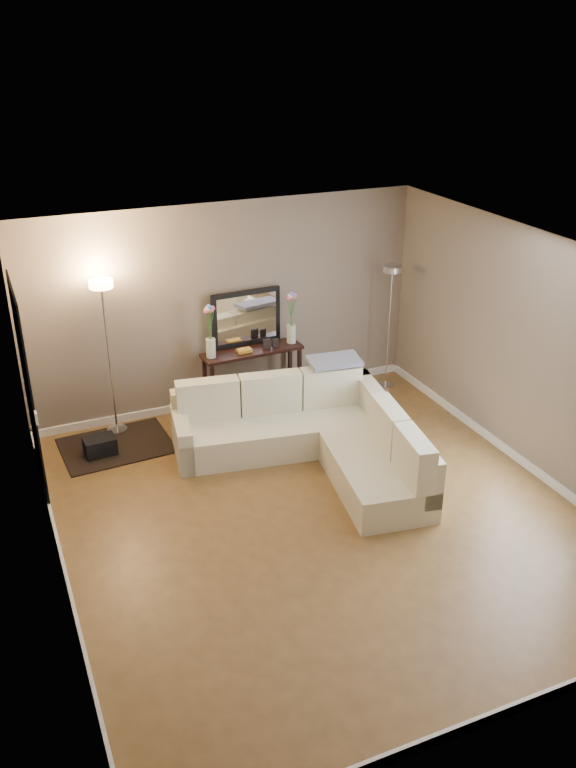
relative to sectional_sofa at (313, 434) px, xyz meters
name	(u,v)px	position (x,y,z in m)	size (l,w,h in m)	color
floor	(319,514)	(-0.39, -1.01, -0.32)	(5.00, 5.50, 0.01)	brown
ceiling	(325,262)	(-0.39, -1.01, 2.29)	(5.00, 5.50, 0.01)	white
wall_back	(226,307)	(-0.39, 1.75, 0.99)	(5.00, 0.02, 2.60)	gray
wall_front	(512,580)	(-0.39, -3.77, 0.99)	(5.00, 0.02, 2.60)	gray
wall_left	(43,453)	(-2.90, -1.01, 0.99)	(0.02, 5.50, 2.60)	gray
wall_right	(537,357)	(2.12, -1.01, 0.99)	(0.02, 5.50, 2.60)	gray
baseboard_back	(230,398)	(-0.39, 1.72, -0.26)	(5.00, 0.03, 0.10)	white
baseboard_front	(487,719)	(-0.39, -3.75, -0.26)	(5.00, 0.03, 0.10)	white
baseboard_left	(66,574)	(-2.88, -1.01, -0.26)	(0.03, 5.50, 0.10)	white
baseboard_right	(520,459)	(2.09, -1.01, -0.26)	(0.03, 5.50, 0.10)	white
doorway	(28,390)	(-2.87, 0.69, 0.79)	(0.02, 1.20, 2.20)	black
switch_plate	(36,418)	(-2.87, -0.16, 0.89)	(0.02, 0.08, 0.12)	white
sectional_sofa	(313,434)	(0.00, 0.00, 0.00)	(2.48, 2.63, 0.84)	beige
throw_blanket	(335,361)	(0.52, 0.53, 0.60)	(0.60, 0.35, 0.05)	gray
console_table	(247,376)	(-0.24, 1.48, 0.13)	(1.30, 0.40, 0.79)	black
leaning_mirror	(246,318)	(-0.16, 1.64, 0.85)	(0.91, 0.08, 0.71)	black
table_decor	(253,348)	(-0.16, 1.44, 0.52)	(0.55, 0.13, 0.13)	gold
flower_vase_left	(210,335)	(-0.70, 1.46, 0.77)	(0.15, 0.12, 0.68)	silver
flower_vase_right	(291,321)	(0.39, 1.50, 0.77)	(0.15, 0.12, 0.68)	silver
floor_lamp_lit	(106,328)	(-1.91, 1.52, 1.03)	(0.28, 0.28, 1.90)	silver
floor_lamp_unlit	(390,303)	(1.71, 1.33, 0.88)	(0.27, 0.27, 1.69)	silver
charcoal_rug	(117,445)	(-1.99, 1.15, -0.30)	(1.24, 0.93, 0.02)	black
black_bag	(100,447)	(-2.19, 1.03, -0.21)	(0.35, 0.25, 0.23)	black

